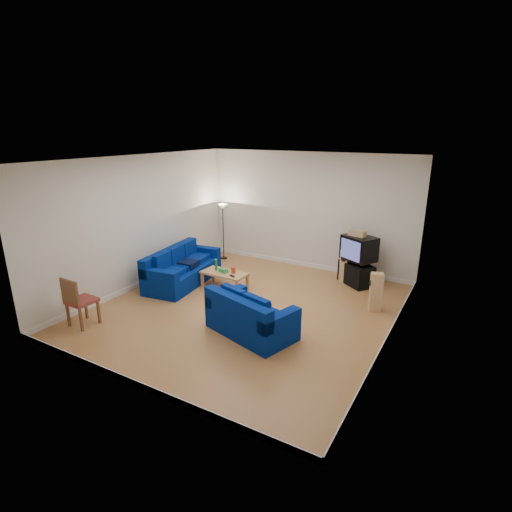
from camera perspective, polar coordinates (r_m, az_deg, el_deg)
The scene contains 16 objects.
room at distance 8.30m, azimuth -1.38°, elevation 2.19°, with size 6.01×6.51×3.21m.
sofa_three_seat at distance 10.33m, azimuth -10.64°, elevation -2.04°, with size 1.28×2.39×0.88m.
sofa_loveseat at distance 7.68m, azimuth -0.97°, elevation -8.96°, with size 1.88×1.37×0.84m.
coffee_table at distance 9.83m, azimuth -4.51°, elevation -2.63°, with size 1.14×0.58×0.41m.
bottle at distance 9.93m, azimuth -5.72°, elevation -1.26°, with size 0.07×0.07×0.28m, color #197233.
tissue_box at distance 9.81m, azimuth -4.69°, elevation -2.07°, with size 0.23×0.12×0.09m, color green.
red_canister at distance 9.73m, azimuth -3.25°, elevation -2.00°, with size 0.11×0.11×0.15m, color red.
remote at distance 9.53m, azimuth -3.43°, elevation -2.87°, with size 0.17×0.05×0.02m, color black.
tv_stand at distance 10.39m, azimuth 14.10°, elevation -2.47°, with size 0.90×0.50×0.55m, color black.
av_receiver at distance 10.34m, azimuth 14.10°, elevation -0.70°, with size 0.40×0.33×0.09m, color black.
television at distance 10.20m, azimuth 14.49°, elevation 1.08°, with size 0.96×0.88×0.61m.
centre_speaker at distance 10.10m, azimuth 14.24°, elevation 3.18°, with size 0.43×0.17×0.15m, color tan.
speaker_left at distance 10.45m, azimuth 12.60°, elevation -1.34°, with size 0.23×0.28×0.86m.
speaker_right at distance 8.96m, azimuth 16.75°, elevation -4.95°, with size 0.31×0.28×0.86m.
floor_lamp at distance 11.84m, azimuth -4.76°, elevation 6.00°, with size 0.28×0.28×1.66m.
dining_chair at distance 8.60m, azimuth -24.11°, elevation -5.69°, with size 0.51×0.51×1.03m.
Camera 1 is at (4.16, -6.84, 3.76)m, focal length 28.00 mm.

